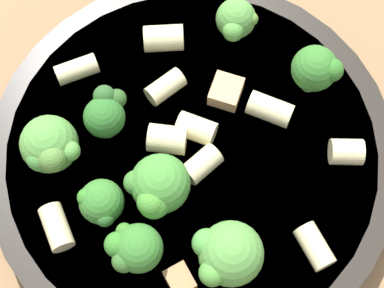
% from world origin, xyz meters
% --- Properties ---
extents(ground_plane, '(2.00, 2.00, 0.00)m').
position_xyz_m(ground_plane, '(0.00, 0.00, 0.00)').
color(ground_plane, '#936D47').
extents(pasta_bowl, '(0.26, 0.26, 0.03)m').
position_xyz_m(pasta_bowl, '(0.00, 0.00, 0.02)').
color(pasta_bowl, '#28231E').
rests_on(pasta_bowl, ground_plane).
extents(broccoli_floret_0, '(0.04, 0.04, 0.04)m').
position_xyz_m(broccoli_floret_0, '(0.08, 0.03, 0.05)').
color(broccoli_floret_0, '#84AD60').
rests_on(broccoli_floret_0, pasta_bowl).
extents(broccoli_floret_1, '(0.03, 0.03, 0.04)m').
position_xyz_m(broccoli_floret_1, '(-0.07, -0.06, 0.05)').
color(broccoli_floret_1, '#84AD60').
rests_on(broccoli_floret_1, pasta_bowl).
extents(broccoli_floret_2, '(0.03, 0.03, 0.03)m').
position_xyz_m(broccoli_floret_2, '(0.04, 0.05, 0.05)').
color(broccoli_floret_2, '#93B766').
rests_on(broccoli_floret_2, pasta_bowl).
extents(broccoli_floret_3, '(0.04, 0.04, 0.04)m').
position_xyz_m(broccoli_floret_3, '(-0.04, 0.07, 0.05)').
color(broccoli_floret_3, '#93B766').
rests_on(broccoli_floret_3, pasta_bowl).
extents(broccoli_floret_4, '(0.03, 0.03, 0.04)m').
position_xyz_m(broccoli_floret_4, '(0.06, -0.01, 0.05)').
color(broccoli_floret_4, '#84AD60').
rests_on(broccoli_floret_4, pasta_bowl).
extents(broccoli_floret_5, '(0.04, 0.04, 0.04)m').
position_xyz_m(broccoli_floret_5, '(0.01, 0.04, 0.06)').
color(broccoli_floret_5, '#93B766').
rests_on(broccoli_floret_5, pasta_bowl).
extents(broccoli_floret_6, '(0.03, 0.03, 0.03)m').
position_xyz_m(broccoli_floret_6, '(-0.01, -0.09, 0.05)').
color(broccoli_floret_6, '#84AD60').
rests_on(broccoli_floret_6, pasta_bowl).
extents(broccoli_floret_7, '(0.03, 0.03, 0.04)m').
position_xyz_m(broccoli_floret_7, '(0.02, 0.08, 0.05)').
color(broccoli_floret_7, '#9EC175').
rests_on(broccoli_floret_7, pasta_bowl).
extents(rigatoni_0, '(0.03, 0.03, 0.01)m').
position_xyz_m(rigatoni_0, '(0.03, -0.04, 0.04)').
color(rigatoni_0, beige).
rests_on(rigatoni_0, pasta_bowl).
extents(rigatoni_1, '(0.03, 0.02, 0.02)m').
position_xyz_m(rigatoni_1, '(-0.04, -0.04, 0.04)').
color(rigatoni_1, beige).
rests_on(rigatoni_1, pasta_bowl).
extents(rigatoni_2, '(0.03, 0.02, 0.02)m').
position_xyz_m(rigatoni_2, '(0.04, -0.07, 0.04)').
color(rigatoni_2, beige).
rests_on(rigatoni_2, pasta_bowl).
extents(rigatoni_3, '(0.02, 0.02, 0.02)m').
position_xyz_m(rigatoni_3, '(-0.10, -0.02, 0.04)').
color(rigatoni_3, beige).
rests_on(rigatoni_3, pasta_bowl).
extents(rigatoni_4, '(0.03, 0.03, 0.01)m').
position_xyz_m(rigatoni_4, '(-0.01, 0.01, 0.04)').
color(rigatoni_4, beige).
rests_on(rigatoni_4, pasta_bowl).
extents(rigatoni_5, '(0.03, 0.03, 0.01)m').
position_xyz_m(rigatoni_5, '(0.09, -0.04, 0.04)').
color(rigatoni_5, beige).
rests_on(rigatoni_5, pasta_bowl).
extents(rigatoni_6, '(0.03, 0.03, 0.01)m').
position_xyz_m(rigatoni_6, '(0.07, 0.07, 0.04)').
color(rigatoni_6, beige).
rests_on(rigatoni_6, pasta_bowl).
extents(rigatoni_7, '(0.03, 0.03, 0.01)m').
position_xyz_m(rigatoni_7, '(-0.09, 0.05, 0.04)').
color(rigatoni_7, beige).
rests_on(rigatoni_7, pasta_bowl).
extents(rigatoni_8, '(0.03, 0.02, 0.02)m').
position_xyz_m(rigatoni_8, '(-0.00, -0.01, 0.04)').
color(rigatoni_8, beige).
rests_on(rigatoni_8, pasta_bowl).
extents(rigatoni_9, '(0.03, 0.02, 0.02)m').
position_xyz_m(rigatoni_9, '(0.02, 0.00, 0.04)').
color(rigatoni_9, beige).
rests_on(rigatoni_9, pasta_bowl).
extents(chicken_chunk_0, '(0.02, 0.02, 0.01)m').
position_xyz_m(chicken_chunk_0, '(-0.01, -0.04, 0.03)').
color(chicken_chunk_0, tan).
rests_on(chicken_chunk_0, pasta_bowl).
extents(chicken_chunk_1, '(0.02, 0.02, 0.01)m').
position_xyz_m(chicken_chunk_1, '(-0.01, 0.08, 0.03)').
color(chicken_chunk_1, '#A87A4C').
rests_on(chicken_chunk_1, pasta_bowl).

